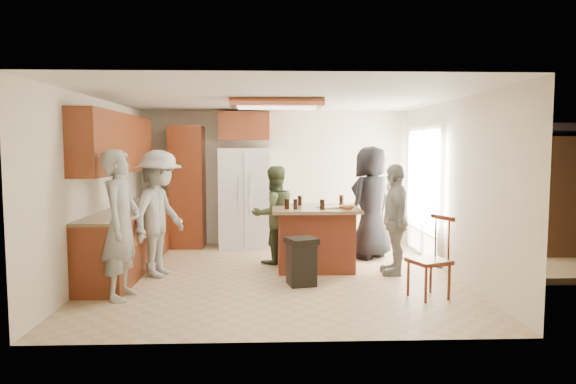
{
  "coord_description": "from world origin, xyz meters",
  "views": [
    {
      "loc": [
        -0.12,
        -7.16,
        1.82
      ],
      "look_at": [
        0.17,
        0.5,
        1.15
      ],
      "focal_mm": 32.0,
      "sensor_mm": 36.0,
      "label": 1
    }
  ],
  "objects_px": {
    "person_front_left": "(121,225)",
    "person_counter": "(159,214)",
    "trash_bin": "(301,261)",
    "person_behind_left": "(274,215)",
    "person_side_right": "(395,219)",
    "person_behind_right": "(371,202)",
    "spindle_chair": "(430,261)",
    "refrigerator": "(245,198)",
    "kitchen_island": "(315,237)"
  },
  "relations": [
    {
      "from": "person_front_left",
      "to": "refrigerator",
      "type": "height_order",
      "value": "refrigerator"
    },
    {
      "from": "spindle_chair",
      "to": "refrigerator",
      "type": "bearing_deg",
      "value": 126.17
    },
    {
      "from": "person_behind_left",
      "to": "kitchen_island",
      "type": "relative_size",
      "value": 1.2
    },
    {
      "from": "spindle_chair",
      "to": "person_counter",
      "type": "bearing_deg",
      "value": 161.18
    },
    {
      "from": "trash_bin",
      "to": "kitchen_island",
      "type": "bearing_deg",
      "value": 73.87
    },
    {
      "from": "person_behind_right",
      "to": "kitchen_island",
      "type": "relative_size",
      "value": 1.44
    },
    {
      "from": "person_side_right",
      "to": "refrigerator",
      "type": "bearing_deg",
      "value": -128.85
    },
    {
      "from": "person_front_left",
      "to": "person_behind_left",
      "type": "bearing_deg",
      "value": -40.19
    },
    {
      "from": "person_front_left",
      "to": "person_counter",
      "type": "distance_m",
      "value": 1.1
    },
    {
      "from": "kitchen_island",
      "to": "person_counter",
      "type": "bearing_deg",
      "value": -171.29
    },
    {
      "from": "person_behind_left",
      "to": "spindle_chair",
      "type": "distance_m",
      "value": 2.72
    },
    {
      "from": "person_front_left",
      "to": "spindle_chair",
      "type": "height_order",
      "value": "person_front_left"
    },
    {
      "from": "person_front_left",
      "to": "person_behind_left",
      "type": "xyz_separation_m",
      "value": [
        1.85,
        1.84,
        -0.13
      ]
    },
    {
      "from": "person_behind_left",
      "to": "person_side_right",
      "type": "relative_size",
      "value": 0.96
    },
    {
      "from": "person_behind_right",
      "to": "person_side_right",
      "type": "height_order",
      "value": "person_behind_right"
    },
    {
      "from": "person_side_right",
      "to": "person_counter",
      "type": "relative_size",
      "value": 0.89
    },
    {
      "from": "person_behind_left",
      "to": "person_counter",
      "type": "bearing_deg",
      "value": -1.5
    },
    {
      "from": "person_behind_right",
      "to": "person_front_left",
      "type": "bearing_deg",
      "value": -8.94
    },
    {
      "from": "person_front_left",
      "to": "spindle_chair",
      "type": "distance_m",
      "value": 3.75
    },
    {
      "from": "kitchen_island",
      "to": "trash_bin",
      "type": "relative_size",
      "value": 2.03
    },
    {
      "from": "person_front_left",
      "to": "person_behind_left",
      "type": "distance_m",
      "value": 2.61
    },
    {
      "from": "person_front_left",
      "to": "person_counter",
      "type": "height_order",
      "value": "person_front_left"
    },
    {
      "from": "person_behind_right",
      "to": "person_side_right",
      "type": "bearing_deg",
      "value": 55.98
    },
    {
      "from": "person_side_right",
      "to": "kitchen_island",
      "type": "relative_size",
      "value": 1.24
    },
    {
      "from": "person_behind_left",
      "to": "refrigerator",
      "type": "distance_m",
      "value": 1.41
    },
    {
      "from": "person_front_left",
      "to": "person_counter",
      "type": "bearing_deg",
      "value": -6.8
    },
    {
      "from": "kitchen_island",
      "to": "person_front_left",
      "type": "bearing_deg",
      "value": -150.02
    },
    {
      "from": "person_counter",
      "to": "person_behind_right",
      "type": "bearing_deg",
      "value": -52.74
    },
    {
      "from": "refrigerator",
      "to": "trash_bin",
      "type": "bearing_deg",
      "value": -71.86
    },
    {
      "from": "person_behind_left",
      "to": "person_side_right",
      "type": "height_order",
      "value": "person_side_right"
    },
    {
      "from": "person_counter",
      "to": "trash_bin",
      "type": "bearing_deg",
      "value": -86.98
    },
    {
      "from": "person_behind_right",
      "to": "spindle_chair",
      "type": "height_order",
      "value": "person_behind_right"
    },
    {
      "from": "trash_bin",
      "to": "refrigerator",
      "type": "bearing_deg",
      "value": 108.14
    },
    {
      "from": "person_front_left",
      "to": "person_side_right",
      "type": "bearing_deg",
      "value": -68.36
    },
    {
      "from": "person_behind_right",
      "to": "refrigerator",
      "type": "relative_size",
      "value": 1.02
    },
    {
      "from": "person_behind_left",
      "to": "person_side_right",
      "type": "xyz_separation_m",
      "value": [
        1.72,
        -0.77,
        0.03
      ]
    },
    {
      "from": "person_counter",
      "to": "kitchen_island",
      "type": "xyz_separation_m",
      "value": [
        2.23,
        0.34,
        -0.41
      ]
    },
    {
      "from": "refrigerator",
      "to": "person_front_left",
      "type": "bearing_deg",
      "value": -113.05
    },
    {
      "from": "kitchen_island",
      "to": "trash_bin",
      "type": "distance_m",
      "value": 0.95
    },
    {
      "from": "person_behind_left",
      "to": "trash_bin",
      "type": "height_order",
      "value": "person_behind_left"
    },
    {
      "from": "person_side_right",
      "to": "trash_bin",
      "type": "xyz_separation_m",
      "value": [
        -1.37,
        -0.55,
        -0.47
      ]
    },
    {
      "from": "refrigerator",
      "to": "trash_bin",
      "type": "height_order",
      "value": "refrigerator"
    },
    {
      "from": "person_side_right",
      "to": "person_behind_left",
      "type": "bearing_deg",
      "value": -110.06
    },
    {
      "from": "person_front_left",
      "to": "trash_bin",
      "type": "bearing_deg",
      "value": -71.85
    },
    {
      "from": "trash_bin",
      "to": "person_counter",
      "type": "bearing_deg",
      "value": 164.16
    },
    {
      "from": "person_front_left",
      "to": "person_side_right",
      "type": "xyz_separation_m",
      "value": [
        3.57,
        1.07,
        -0.1
      ]
    },
    {
      "from": "person_front_left",
      "to": "person_behind_left",
      "type": "relative_size",
      "value": 1.17
    },
    {
      "from": "person_behind_left",
      "to": "person_behind_right",
      "type": "height_order",
      "value": "person_behind_right"
    },
    {
      "from": "person_behind_left",
      "to": "trash_bin",
      "type": "xyz_separation_m",
      "value": [
        0.35,
        -1.32,
        -0.45
      ]
    },
    {
      "from": "person_behind_right",
      "to": "spindle_chair",
      "type": "bearing_deg",
      "value": 56.1
    }
  ]
}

